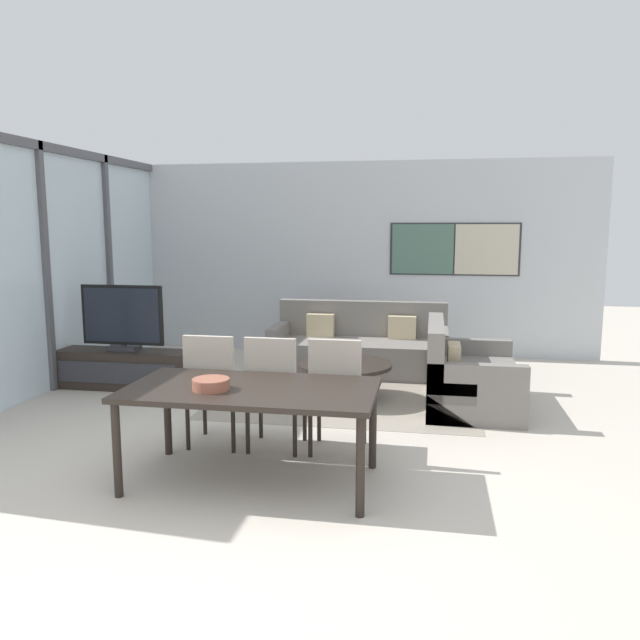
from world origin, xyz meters
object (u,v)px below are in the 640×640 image
at_px(television, 122,319).
at_px(dining_chair_left, 214,385).
at_px(dining_table, 251,396).
at_px(dining_chair_centre, 274,388).
at_px(dining_chair_right, 337,390).
at_px(tv_console, 125,369).
at_px(sofa_side, 464,380).
at_px(coffee_table, 345,372).
at_px(sofa_main, 360,350).
at_px(fruit_bowl, 211,383).

bearing_deg(television, dining_chair_left, -44.65).
height_order(dining_table, dining_chair_centre, dining_chair_centre).
distance_m(television, dining_chair_right, 3.24).
xyz_separation_m(tv_console, dining_chair_left, (1.71, -1.69, 0.32)).
relative_size(sofa_side, dining_chair_right, 1.49).
distance_m(television, sofa_side, 3.90).
height_order(television, dining_chair_left, television).
relative_size(dining_chair_left, dining_chair_right, 1.00).
bearing_deg(sofa_side, coffee_table, 88.27).
relative_size(sofa_main, dining_chair_centre, 2.27).
xyz_separation_m(television, dining_chair_centre, (2.23, -1.69, -0.28)).
bearing_deg(dining_chair_right, sofa_main, 93.07).
distance_m(coffee_table, dining_table, 2.38).
bearing_deg(sofa_side, dining_chair_left, 127.17).
height_order(television, coffee_table, television).
bearing_deg(fruit_bowl, dining_chair_centre, 71.45).
height_order(sofa_side, dining_table, sofa_side).
bearing_deg(dining_chair_centre, sofa_main, 83.17).
bearing_deg(sofa_side, television, 89.18).
distance_m(coffee_table, dining_chair_centre, 1.73).
bearing_deg(coffee_table, tv_console, 179.65).
bearing_deg(coffee_table, sofa_side, -1.73).
distance_m(sofa_side, dining_chair_centre, 2.32).
bearing_deg(television, fruit_bowl, -51.35).
xyz_separation_m(coffee_table, dining_table, (-0.36, -2.33, 0.35)).
xyz_separation_m(tv_console, dining_table, (2.23, -2.34, 0.43)).
distance_m(sofa_main, dining_chair_left, 3.17).
bearing_deg(sofa_main, television, -152.54).
distance_m(tv_console, fruit_bowl, 3.20).
height_order(sofa_main, dining_chair_left, dining_chair_left).
bearing_deg(dining_chair_left, dining_chair_right, 0.98).
distance_m(sofa_main, dining_chair_centre, 3.07).
bearing_deg(dining_chair_left, fruit_bowl, -71.26).
bearing_deg(dining_chair_centre, dining_chair_left, 179.97).
height_order(sofa_side, dining_chair_right, dining_chair_right).
height_order(tv_console, television, television).
bearing_deg(dining_table, television, 133.63).
relative_size(television, sofa_side, 0.67).
bearing_deg(dining_chair_right, dining_chair_centre, -178.02).
bearing_deg(dining_chair_right, coffee_table, 95.60).
bearing_deg(dining_chair_centre, dining_chair_right, 1.98).
bearing_deg(dining_chair_right, tv_console, 148.85).
bearing_deg(sofa_main, dining_chair_left, -106.33).
bearing_deg(fruit_bowl, dining_chair_left, 108.74).
xyz_separation_m(television, fruit_bowl, (1.97, -2.47, -0.05)).
bearing_deg(fruit_bowl, television, 128.65).
bearing_deg(dining_chair_left, dining_chair_centre, -0.03).
relative_size(sofa_side, dining_chair_centre, 1.49).
distance_m(tv_console, dining_table, 3.26).
distance_m(tv_console, coffee_table, 2.60).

